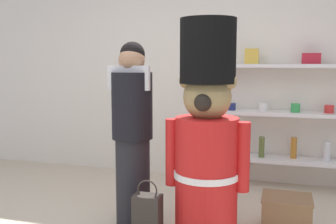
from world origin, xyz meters
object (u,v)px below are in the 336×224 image
Objects in this scene: merchandise_shelf at (279,110)px; teddy_bear_guard at (207,139)px; person_shopper at (132,131)px; display_crate at (286,214)px; shopping_bag at (147,217)px.

teddy_bear_guard is at bearing -108.68° from merchandise_shelf.
person_shopper is at bearing 171.84° from teddy_bear_guard.
merchandise_shelf reaches higher than display_crate.
merchandise_shelf reaches higher than person_shopper.
shopping_bag reaches higher than display_crate.
merchandise_shelf is at bearing 94.99° from display_crate.
person_shopper reaches higher than display_crate.
teddy_bear_guard is 0.77m from shopping_bag.
display_crate is (0.10, -1.19, -0.73)m from merchandise_shelf.
person_shopper is 1.46m from display_crate.
teddy_bear_guard is 3.48× the size of shopping_bag.
person_shopper is at bearing 129.36° from shopping_bag.
shopping_bag is 1.17m from display_crate.
merchandise_shelf reaches higher than shopping_bag.
person_shopper is at bearing -169.67° from display_crate.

